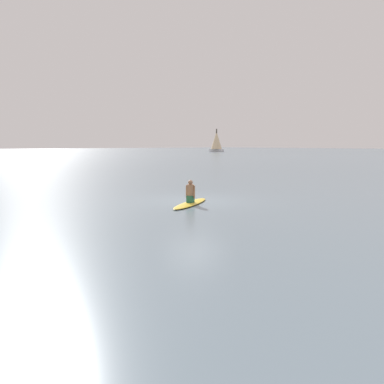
# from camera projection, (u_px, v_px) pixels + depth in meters

# --- Properties ---
(ground_plane) EXTENTS (400.00, 400.00, 0.00)m
(ground_plane) POSITION_uv_depth(u_px,v_px,m) (194.00, 201.00, 16.50)
(ground_plane) COLOR slate
(surfboard) EXTENTS (2.08, 3.05, 0.08)m
(surfboard) POSITION_uv_depth(u_px,v_px,m) (190.00, 203.00, 15.50)
(surfboard) COLOR gold
(surfboard) RESTS_ON ground
(person_paddler) EXTENTS (0.38, 0.38, 0.91)m
(person_paddler) POSITION_uv_depth(u_px,v_px,m) (190.00, 192.00, 15.45)
(person_paddler) COLOR #26664C
(person_paddler) RESTS_ON surfboard
(sailboat_center_horizon) EXTENTS (5.04, 3.85, 7.09)m
(sailboat_center_horizon) POSITION_uv_depth(u_px,v_px,m) (216.00, 141.00, 119.50)
(sailboat_center_horizon) COLOR silver
(sailboat_center_horizon) RESTS_ON ground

